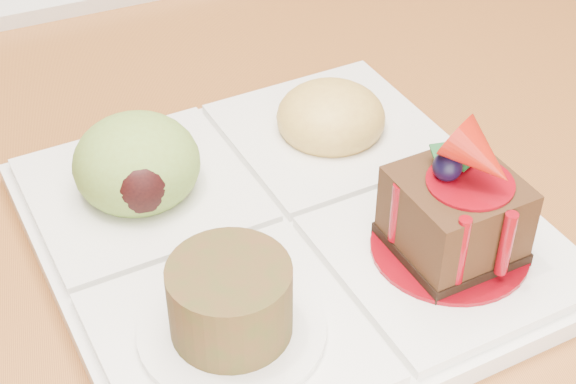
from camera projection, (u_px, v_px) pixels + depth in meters
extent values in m
plane|color=#512B17|center=(218.00, 383.00, 1.35)|extent=(6.00, 6.00, 0.00)
cylinder|color=black|center=(500.00, 80.00, 1.67)|extent=(0.03, 0.03, 0.38)
cube|color=silver|center=(288.00, 233.00, 0.48)|extent=(0.30, 0.30, 0.01)
cube|color=silver|center=(449.00, 254.00, 0.45)|extent=(0.14, 0.14, 0.01)
cube|color=silver|center=(232.00, 338.00, 0.41)|extent=(0.14, 0.14, 0.01)
cube|color=silver|center=(140.00, 191.00, 0.49)|extent=(0.14, 0.14, 0.01)
cube|color=silver|center=(330.00, 132.00, 0.54)|extent=(0.14, 0.14, 0.01)
cylinder|color=maroon|center=(450.00, 248.00, 0.45)|extent=(0.08, 0.08, 0.00)
cube|color=black|center=(450.00, 244.00, 0.45)|extent=(0.07, 0.07, 0.01)
cube|color=#39230F|center=(455.00, 211.00, 0.43)|extent=(0.07, 0.07, 0.04)
cylinder|color=maroon|center=(460.00, 180.00, 0.42)|extent=(0.04, 0.04, 0.00)
sphere|color=black|center=(447.00, 166.00, 0.42)|extent=(0.01, 0.01, 0.01)
cone|color=#A1160A|center=(481.00, 157.00, 0.41)|extent=(0.04, 0.05, 0.04)
cube|color=#124A1C|center=(458.00, 157.00, 0.43)|extent=(0.02, 0.02, 0.01)
cube|color=#124A1C|center=(443.00, 156.00, 0.43)|extent=(0.01, 0.02, 0.01)
cylinder|color=maroon|center=(460.00, 252.00, 0.41)|extent=(0.01, 0.01, 0.04)
cylinder|color=maroon|center=(506.00, 244.00, 0.42)|extent=(0.01, 0.01, 0.04)
cylinder|color=maroon|center=(397.00, 213.00, 0.43)|extent=(0.01, 0.01, 0.03)
cylinder|color=silver|center=(232.00, 330.00, 0.40)|extent=(0.09, 0.09, 0.00)
cylinder|color=#502916|center=(230.00, 299.00, 0.39)|extent=(0.06, 0.06, 0.04)
cylinder|color=#4E2610|center=(229.00, 280.00, 0.38)|extent=(0.05, 0.05, 0.00)
ellipsoid|color=olive|center=(137.00, 163.00, 0.48)|extent=(0.07, 0.07, 0.05)
ellipsoid|color=black|center=(142.00, 187.00, 0.46)|extent=(0.03, 0.03, 0.03)
ellipsoid|color=gold|center=(331.00, 117.00, 0.53)|extent=(0.07, 0.07, 0.04)
cube|color=orange|center=(349.00, 106.00, 0.53)|extent=(0.02, 0.02, 0.02)
cube|color=#516F18|center=(333.00, 97.00, 0.54)|extent=(0.02, 0.02, 0.01)
cube|color=orange|center=(312.00, 98.00, 0.53)|extent=(0.02, 0.02, 0.01)
cube|color=#516F18|center=(311.00, 115.00, 0.53)|extent=(0.02, 0.02, 0.02)
cube|color=orange|center=(321.00, 120.00, 0.52)|extent=(0.02, 0.02, 0.01)
cube|color=#516F18|center=(339.00, 125.00, 0.52)|extent=(0.02, 0.02, 0.01)
cube|color=orange|center=(352.00, 115.00, 0.52)|extent=(0.02, 0.02, 0.02)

